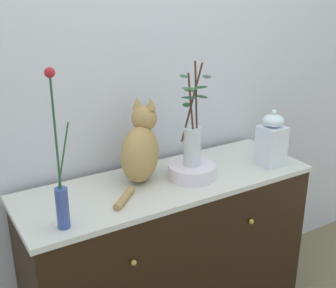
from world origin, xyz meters
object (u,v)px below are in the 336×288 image
Objects in this scene: sideboard at (168,259)px; cat_sitting at (140,149)px; bowl_porcelain at (192,171)px; vase_glass_clear at (192,139)px; jar_lidded_porcelain at (272,141)px; vase_slim_green at (61,191)px.

sideboard is 3.70× the size of cat_sitting.
bowl_porcelain is at bearing -14.80° from sideboard.
vase_glass_clear reaches higher than bowl_porcelain.
cat_sitting reaches higher than jar_lidded_porcelain.
vase_slim_green is 1.24× the size of vase_glass_clear.
vase_glass_clear reaches higher than sideboard.
bowl_porcelain is 0.44m from jar_lidded_porcelain.
sideboard is 2.32× the size of vase_slim_green.
vase_slim_green is at bearing -164.53° from sideboard.
vase_glass_clear is (0.66, 0.12, 0.04)m from vase_slim_green.
jar_lidded_porcelain is at bearing 2.50° from vase_slim_green.
cat_sitting is (-0.10, 0.07, 0.58)m from sideboard.
jar_lidded_porcelain is (0.42, -0.07, -0.06)m from vase_glass_clear.
cat_sitting is 0.63× the size of vase_slim_green.
vase_glass_clear is at bearing -14.97° from sideboard.
jar_lidded_porcelain is (0.64, -0.18, -0.02)m from cat_sitting.
cat_sitting is 0.24m from vase_glass_clear.
cat_sitting is 0.50m from vase_slim_green.
vase_glass_clear is (-0.00, -0.00, 0.16)m from bowl_porcelain.
sideboard is at bearing 169.01° from jar_lidded_porcelain.
sideboard is at bearing -34.67° from cat_sitting.
vase_glass_clear is 0.44m from jar_lidded_porcelain.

